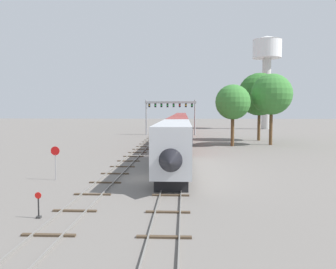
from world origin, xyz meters
name	(u,v)px	position (x,y,z in m)	size (l,w,h in m)	color
ground_plane	(150,179)	(0.00, 0.00, 0.00)	(400.00, 400.00, 0.00)	slate
track_main	(180,133)	(2.00, 60.00, 0.07)	(2.60, 200.00, 0.16)	slate
track_near	(152,139)	(-3.50, 40.00, 0.07)	(2.60, 160.00, 0.16)	slate
passenger_train	(180,125)	(2.00, 45.95, 2.61)	(3.04, 104.58, 4.80)	silver
signal_gantry	(171,109)	(-0.25, 52.55, 6.16)	(12.10, 0.49, 8.29)	#999BA0
water_tower	(267,58)	(28.16, 79.29, 21.78)	(8.77, 8.77, 28.32)	beige
switch_stand	(39,209)	(-5.10, -11.33, 0.52)	(0.36, 0.24, 1.46)	black
stop_sign	(55,158)	(-8.00, -0.94, 1.87)	(0.76, 0.08, 2.88)	gray
trackside_tree_left	(233,102)	(10.88, 27.67, 7.19)	(5.72, 5.72, 10.09)	brown
trackside_tree_mid	(259,94)	(17.45, 38.49, 8.91)	(8.21, 8.21, 13.04)	brown
trackside_tree_right	(272,94)	(17.65, 29.96, 8.54)	(6.92, 6.92, 12.04)	brown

